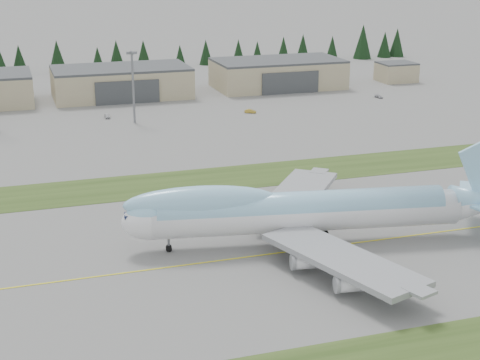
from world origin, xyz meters
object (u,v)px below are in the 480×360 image
object	(u,v)px
hangar_center	(121,82)
service_vehicle_a	(107,118)
boeing_747_freighter	(303,211)
service_vehicle_c	(379,98)
hangar_right	(278,73)
service_vehicle_b	(250,113)

from	to	relation	value
hangar_center	service_vehicle_a	xyz separation A→B (m)	(-9.94, -32.88, -5.39)
boeing_747_freighter	service_vehicle_c	size ratio (longest dim) A/B	19.44
hangar_center	service_vehicle_c	size ratio (longest dim) A/B	12.54
hangar_right	service_vehicle_a	distance (m)	77.47
hangar_right	hangar_center	bearing A→B (deg)	180.00
service_vehicle_a	service_vehicle_c	world-z (taller)	service_vehicle_a
service_vehicle_c	boeing_747_freighter	bearing A→B (deg)	-130.29
service_vehicle_b	hangar_center	bearing A→B (deg)	73.58
hangar_right	service_vehicle_c	size ratio (longest dim) A/B	12.54
hangar_right	service_vehicle_a	world-z (taller)	hangar_right
service_vehicle_b	service_vehicle_c	distance (m)	52.59
hangar_right	boeing_747_freighter	bearing A→B (deg)	-108.97
hangar_right	service_vehicle_c	xyz separation A→B (m)	(27.21, -30.26, -5.39)
hangar_center	hangar_right	distance (m)	60.00
boeing_747_freighter	hangar_center	size ratio (longest dim) A/B	1.55
hangar_center	service_vehicle_c	world-z (taller)	hangar_center
hangar_right	service_vehicle_b	distance (m)	47.08
boeing_747_freighter	service_vehicle_a	distance (m)	116.06
hangar_right	service_vehicle_a	size ratio (longest dim) A/B	12.18
boeing_747_freighter	service_vehicle_c	world-z (taller)	boeing_747_freighter
boeing_747_freighter	service_vehicle_c	xyz separation A→B (m)	(77.77, 116.87, -6.43)
service_vehicle_b	service_vehicle_c	bearing A→B (deg)	-47.62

